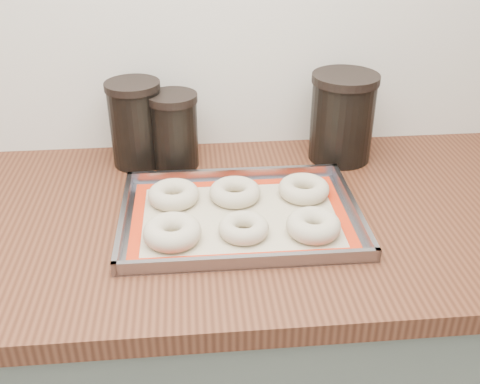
{
  "coord_description": "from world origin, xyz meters",
  "views": [
    {
      "loc": [
        -0.11,
        0.72,
        1.49
      ],
      "look_at": [
        -0.02,
        1.64,
        0.96
      ],
      "focal_mm": 42.0,
      "sensor_mm": 36.0,
      "label": 1
    }
  ],
  "objects": [
    {
      "name": "bagel_back_mid",
      "position": [
        -0.02,
        1.71,
        0.92
      ],
      "size": [
        0.11,
        0.11,
        0.03
      ],
      "primitive_type": "torus",
      "rotation": [
        0.0,
        0.0,
        -0.07
      ],
      "color": "#C5B698",
      "rests_on": "baking_mat"
    },
    {
      "name": "canister_left",
      "position": [
        -0.23,
        1.91,
        1.0
      ],
      "size": [
        0.12,
        0.12,
        0.19
      ],
      "color": "black",
      "rests_on": "countertop"
    },
    {
      "name": "canister_right",
      "position": [
        0.24,
        1.89,
        1.0
      ],
      "size": [
        0.15,
        0.15,
        0.2
      ],
      "color": "black",
      "rests_on": "countertop"
    },
    {
      "name": "countertop",
      "position": [
        0.0,
        1.68,
        0.88
      ],
      "size": [
        3.06,
        0.68,
        0.04
      ],
      "primitive_type": "cube",
      "color": "#5B2F1B",
      "rests_on": "cabinet"
    },
    {
      "name": "baking_tray",
      "position": [
        -0.02,
        1.64,
        0.91
      ],
      "size": [
        0.46,
        0.33,
        0.03
      ],
      "rotation": [
        0.0,
        0.0,
        -0.01
      ],
      "color": "gray",
      "rests_on": "countertop"
    },
    {
      "name": "bagel_front_left",
      "position": [
        -0.15,
        1.57,
        0.92
      ],
      "size": [
        0.13,
        0.13,
        0.04
      ],
      "primitive_type": "torus",
      "rotation": [
        0.0,
        0.0,
        -0.25
      ],
      "color": "#C5B698",
      "rests_on": "baking_mat"
    },
    {
      "name": "canister_mid",
      "position": [
        -0.15,
        1.89,
        0.99
      ],
      "size": [
        0.11,
        0.11,
        0.17
      ],
      "color": "black",
      "rests_on": "countertop"
    },
    {
      "name": "cabinet",
      "position": [
        0.0,
        1.68,
        0.43
      ],
      "size": [
        3.0,
        0.65,
        0.86
      ],
      "primitive_type": "cube",
      "color": "#61695C",
      "rests_on": "floor"
    },
    {
      "name": "bagel_back_right",
      "position": [
        0.12,
        1.71,
        0.92
      ],
      "size": [
        0.12,
        0.12,
        0.03
      ],
      "primitive_type": "torus",
      "rotation": [
        0.0,
        0.0,
        -0.21
      ],
      "color": "#C5B698",
      "rests_on": "baking_mat"
    },
    {
      "name": "bagel_front_mid",
      "position": [
        -0.02,
        1.58,
        0.92
      ],
      "size": [
        0.12,
        0.12,
        0.03
      ],
      "primitive_type": "torus",
      "rotation": [
        0.0,
        0.0,
        0.28
      ],
      "color": "#C5B698",
      "rests_on": "baking_mat"
    },
    {
      "name": "bagel_back_left",
      "position": [
        -0.15,
        1.71,
        0.92
      ],
      "size": [
        0.12,
        0.12,
        0.03
      ],
      "primitive_type": "torus",
      "rotation": [
        0.0,
        0.0,
        -0.14
      ],
      "color": "#C5B698",
      "rests_on": "baking_mat"
    },
    {
      "name": "baking_mat",
      "position": [
        -0.02,
        1.64,
        0.9
      ],
      "size": [
        0.42,
        0.29,
        0.0
      ],
      "rotation": [
        0.0,
        0.0,
        -0.01
      ],
      "color": "#C6B793",
      "rests_on": "baking_tray"
    },
    {
      "name": "bagel_front_right",
      "position": [
        0.11,
        1.57,
        0.92
      ],
      "size": [
        0.12,
        0.12,
        0.04
      ],
      "primitive_type": "torus",
      "rotation": [
        0.0,
        0.0,
        0.2
      ],
      "color": "#C5B698",
      "rests_on": "baking_mat"
    }
  ]
}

